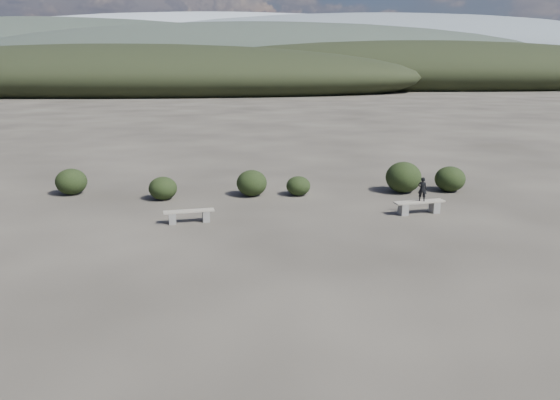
{
  "coord_description": "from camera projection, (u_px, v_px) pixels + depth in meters",
  "views": [
    {
      "loc": [
        -1.1,
        -13.08,
        5.27
      ],
      "look_at": [
        -0.38,
        3.5,
        1.1
      ],
      "focal_mm": 35.0,
      "sensor_mm": 36.0,
      "label": 1
    }
  ],
  "objects": [
    {
      "name": "shrub_d",
      "position": [
        403.0,
        177.0,
        22.76
      ],
      "size": [
        1.48,
        1.48,
        1.29
      ],
      "primitive_type": "ellipsoid",
      "color": "black",
      "rests_on": "ground"
    },
    {
      "name": "seated_person",
      "position": [
        422.0,
        189.0,
        19.46
      ],
      "size": [
        0.37,
        0.32,
        0.87
      ],
      "primitive_type": "imported",
      "rotation": [
        0.0,
        0.0,
        2.74
      ],
      "color": "black",
      "rests_on": "bench_right"
    },
    {
      "name": "ground",
      "position": [
        301.0,
        274.0,
        14.0
      ],
      "size": [
        1200.0,
        1200.0,
        0.0
      ],
      "primitive_type": "plane",
      "color": "#2F2B24",
      "rests_on": "ground"
    },
    {
      "name": "bench_left",
      "position": [
        189.0,
        215.0,
        18.51
      ],
      "size": [
        1.74,
        0.69,
        0.43
      ],
      "rotation": [
        0.0,
        0.0,
        0.2
      ],
      "color": "slate",
      "rests_on": "ground"
    },
    {
      "name": "shrub_b",
      "position": [
        252.0,
        183.0,
        22.19
      ],
      "size": [
        1.24,
        1.24,
        1.06
      ],
      "primitive_type": "ellipsoid",
      "color": "black",
      "rests_on": "ground"
    },
    {
      "name": "mountain_ridges",
      "position": [
        245.0,
        54.0,
        339.57
      ],
      "size": [
        500.0,
        400.0,
        56.0
      ],
      "color": "black",
      "rests_on": "ground"
    },
    {
      "name": "shrub_f",
      "position": [
        71.0,
        182.0,
        22.45
      ],
      "size": [
        1.26,
        1.26,
        1.07
      ],
      "primitive_type": "ellipsoid",
      "color": "black",
      "rests_on": "ground"
    },
    {
      "name": "shrub_c",
      "position": [
        298.0,
        186.0,
        22.3
      ],
      "size": [
        0.99,
        0.99,
        0.79
      ],
      "primitive_type": "ellipsoid",
      "color": "black",
      "rests_on": "ground"
    },
    {
      "name": "shrub_a",
      "position": [
        163.0,
        188.0,
        21.61
      ],
      "size": [
        1.12,
        1.12,
        0.91
      ],
      "primitive_type": "ellipsoid",
      "color": "black",
      "rests_on": "ground"
    },
    {
      "name": "shrub_e",
      "position": [
        450.0,
        179.0,
        22.99
      ],
      "size": [
        1.27,
        1.27,
        1.06
      ],
      "primitive_type": "ellipsoid",
      "color": "black",
      "rests_on": "ground"
    },
    {
      "name": "bench_right",
      "position": [
        419.0,
        206.0,
        19.59
      ],
      "size": [
        1.92,
        0.78,
        0.47
      ],
      "rotation": [
        0.0,
        0.0,
        0.21
      ],
      "color": "slate",
      "rests_on": "ground"
    }
  ]
}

